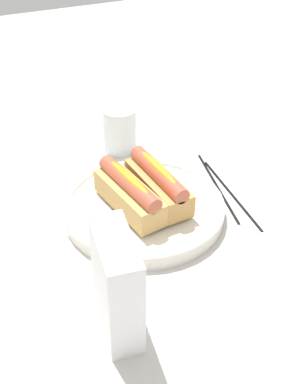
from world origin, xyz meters
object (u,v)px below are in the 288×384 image
object	(u,v)px
chopstick_near	(217,186)
chopstick_far	(232,193)
water_glass	(120,131)
napkin_box	(117,285)
hotdog_back	(129,193)
hotdog_front	(158,183)
serving_bowl	(144,208)

from	to	relation	value
chopstick_near	chopstick_far	distance (m)	0.03
water_glass	napkin_box	world-z (taller)	napkin_box
hotdog_back	water_glass	xyz separation A→B (m)	(0.22, -0.07, -0.02)
hotdog_front	chopstick_near	xyz separation A→B (m)	(0.02, -0.13, -0.05)
hotdog_front	chopstick_far	bearing A→B (deg)	-95.35
serving_bowl	water_glass	world-z (taller)	water_glass
chopstick_far	chopstick_near	bearing A→B (deg)	26.05
napkin_box	chopstick_near	size ratio (longest dim) A/B	0.68
serving_bowl	chopstick_far	xyz separation A→B (m)	(-0.01, -0.17, -0.01)
chopstick_far	serving_bowl	bearing A→B (deg)	90.84
hotdog_front	chopstick_far	world-z (taller)	hotdog_front
serving_bowl	chopstick_near	distance (m)	0.16
serving_bowl	napkin_box	size ratio (longest dim) A/B	1.83
water_glass	chopstick_far	bearing A→B (deg)	-151.21
chopstick_near	chopstick_far	xyz separation A→B (m)	(-0.03, -0.01, 0.00)
serving_bowl	hotdog_back	distance (m)	0.05
water_glass	chopstick_far	xyz separation A→B (m)	(-0.23, -0.13, -0.04)
serving_bowl	chopstick_near	bearing A→B (deg)	-82.70
water_glass	napkin_box	xyz separation A→B (m)	(-0.42, 0.17, 0.03)
water_glass	chopstick_near	world-z (taller)	water_glass
serving_bowl	chopstick_far	distance (m)	0.17
hotdog_front	water_glass	world-z (taller)	hotdog_front
hotdog_back	chopstick_near	bearing A→B (deg)	-82.80
hotdog_back	napkin_box	bearing A→B (deg)	153.71
hotdog_front	chopstick_near	bearing A→B (deg)	-82.56
chopstick_near	water_glass	bearing A→B (deg)	40.75
hotdog_front	hotdog_back	size ratio (longest dim) A/B	0.98
hotdog_front	chopstick_near	distance (m)	0.14
water_glass	chopstick_far	distance (m)	0.26
napkin_box	chopstick_far	xyz separation A→B (m)	(0.19, -0.29, -0.07)
serving_bowl	water_glass	distance (m)	0.22
chopstick_far	hotdog_front	bearing A→B (deg)	88.90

